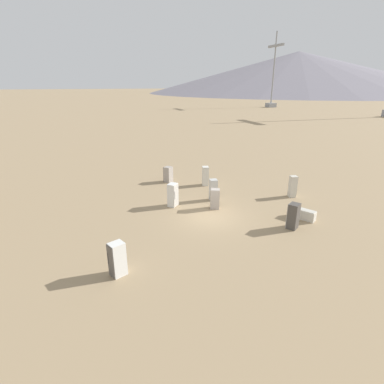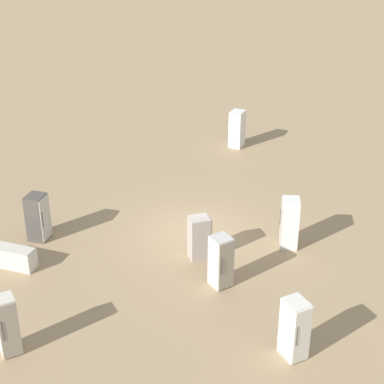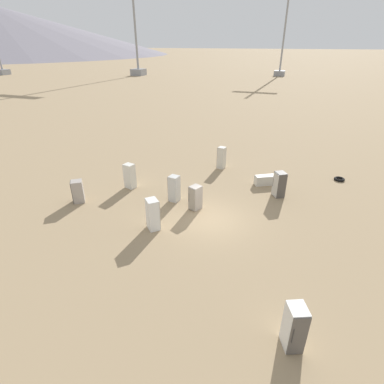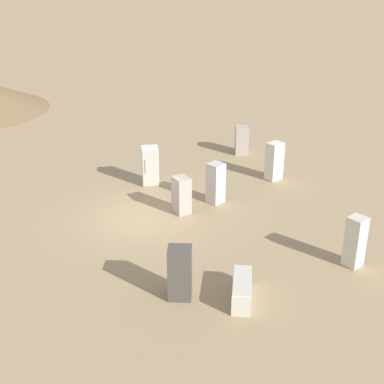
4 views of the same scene
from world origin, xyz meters
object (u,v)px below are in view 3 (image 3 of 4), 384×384
discarded_fridge_6 (266,180)px  scrap_tire (339,179)px  discarded_fridge_1 (221,158)px  discarded_fridge_4 (78,191)px  power_pylon_2 (136,40)px  discarded_fridge_7 (174,189)px  discarded_fridge_0 (294,327)px  discarded_fridge_2 (195,198)px  discarded_fridge_3 (130,176)px  discarded_fridge_5 (153,214)px  power_pylon_1 (283,47)px  discarded_fridge_8 (279,184)px

discarded_fridge_6 → scrap_tire: (-5.29, -2.69, -0.27)m
discarded_fridge_1 → discarded_fridge_4: discarded_fridge_1 is taller
power_pylon_2 → discarded_fridge_7: bearing=120.3°
discarded_fridge_0 → discarded_fridge_2: (6.38, -8.07, -0.12)m
power_pylon_2 → discarded_fridge_2: 87.67m
discarded_fridge_1 → power_pylon_2: bearing=46.5°
discarded_fridge_3 → scrap_tire: 16.09m
discarded_fridge_1 → scrap_tire: 9.39m
discarded_fridge_0 → discarded_fridge_1: size_ratio=0.98×
discarded_fridge_5 → discarded_fridge_2: bearing=108.5°
power_pylon_1 → discarded_fridge_3: bearing=87.9°
power_pylon_2 → discarded_fridge_8: power_pylon_2 is taller
power_pylon_2 → scrap_tire: size_ratio=40.73×
discarded_fridge_0 → discarded_fridge_5: 9.41m
discarded_fridge_0 → discarded_fridge_2: discarded_fridge_0 is taller
discarded_fridge_7 → discarded_fridge_8: (-6.56, -3.04, -0.01)m
discarded_fridge_4 → discarded_fridge_8: size_ratio=0.86×
discarded_fridge_3 → power_pylon_2: bearing=42.1°
discarded_fridge_1 → discarded_fridge_5: size_ratio=0.99×
discarded_fridge_1 → discarded_fridge_6: bearing=-104.1°
discarded_fridge_1 → discarded_fridge_5: bearing=-174.4°
discarded_fridge_3 → discarded_fridge_5: 5.91m
discarded_fridge_2 → scrap_tire: 12.13m
discarded_fridge_8 → discarded_fridge_2: bearing=93.7°
discarded_fridge_8 → power_pylon_1: bearing=-28.1°
power_pylon_1 → discarded_fridge_2: (-2.40, 87.67, -7.46)m
discarded_fridge_1 → discarded_fridge_6: discarded_fridge_1 is taller
discarded_fridge_0 → discarded_fridge_6: bearing=-102.5°
power_pylon_1 → discarded_fridge_7: 87.41m
discarded_fridge_0 → scrap_tire: (-2.75, -16.03, -0.82)m
discarded_fridge_6 → discarded_fridge_7: 7.28m
power_pylon_1 → scrap_tire: bearing=98.2°
discarded_fridge_3 → discarded_fridge_7: size_ratio=1.02×
power_pylon_1 → discarded_fridge_0: size_ratio=14.56×
discarded_fridge_6 → scrap_tire: discarded_fridge_6 is taller
discarded_fridge_0 → discarded_fridge_6: 13.59m
discarded_fridge_5 → discarded_fridge_1: bearing=128.3°
power_pylon_1 → scrap_tire: (-11.53, 79.71, -8.16)m
discarded_fridge_2 → discarded_fridge_4: discarded_fridge_2 is taller
discarded_fridge_8 → discarded_fridge_5: bearing=102.9°
discarded_fridge_1 → discarded_fridge_8: discarded_fridge_1 is taller
power_pylon_1 → discarded_fridge_1: 80.71m
discarded_fridge_2 → discarded_fridge_3: discarded_fridge_3 is taller
discarded_fridge_4 → discarded_fridge_5: 6.28m
discarded_fridge_5 → power_pylon_2: bearing=164.8°
discarded_fridge_2 → discarded_fridge_6: bearing=-102.2°
discarded_fridge_6 → scrap_tire: size_ratio=2.31×
power_pylon_2 → discarded_fridge_3: 83.74m
power_pylon_1 → discarded_fridge_7: power_pylon_1 is taller
power_pylon_2 → discarded_fridge_4: bearing=116.0°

